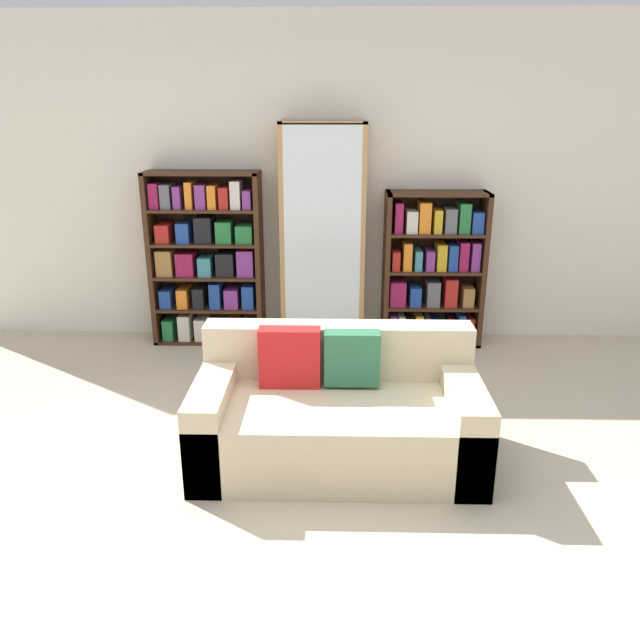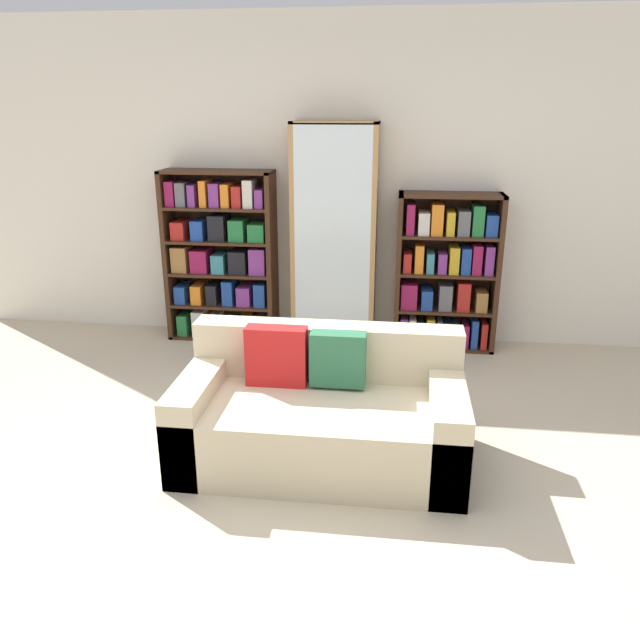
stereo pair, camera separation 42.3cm
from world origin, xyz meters
The scene contains 7 objects.
ground_plane centered at (0.00, 0.00, 0.00)m, with size 16.00×16.00×0.00m, color beige.
wall_back centered at (0.00, 2.60, 1.35)m, with size 6.71×0.06×2.70m.
couch centered at (0.14, 0.48, 0.27)m, with size 1.62×0.86×0.76m.
bookshelf_left centered at (-0.97, 2.40, 0.72)m, with size 0.95×0.32×1.47m.
display_cabinet centered at (0.02, 2.38, 0.93)m, with size 0.70×0.36×1.86m.
bookshelf_right centered at (0.96, 2.40, 0.63)m, with size 0.84×0.32×1.31m.
wine_bottle centered at (0.72, 1.88, 0.15)m, with size 0.07×0.07×0.36m.
Camera 1 is at (0.12, -2.78, 1.98)m, focal length 35.00 mm.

